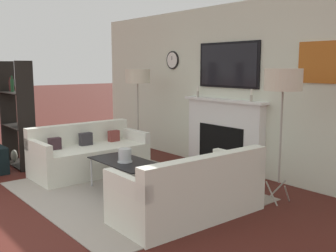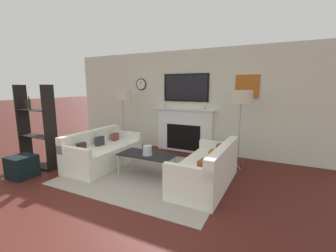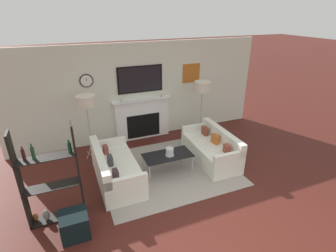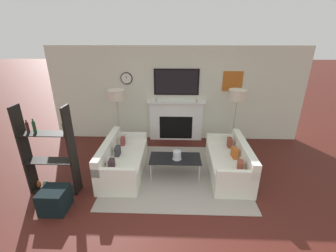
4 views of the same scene
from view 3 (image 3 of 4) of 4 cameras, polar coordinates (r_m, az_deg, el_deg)
fireplace_wall at (r=7.44m, az=-5.96°, el=6.40°), size 7.24×0.28×2.70m
area_rug at (r=6.29m, az=-0.28°, el=-9.34°), size 3.03×2.59×0.01m
couch_left at (r=5.87m, az=-11.44°, el=-9.36°), size 0.85×1.78×0.78m
couch_right at (r=6.63m, az=9.48°, el=-4.99°), size 0.82×1.76×0.77m
coffee_table at (r=6.01m, az=-0.08°, el=-6.54°), size 1.11×0.56×0.44m
hurricane_candle at (r=5.94m, az=0.38°, el=-5.71°), size 0.20×0.20×0.18m
floor_lamp_left at (r=6.39m, az=-17.48°, el=5.07°), size 0.44×0.44×1.66m
floor_lamp_right at (r=7.27m, az=7.49°, el=8.41°), size 0.46×0.46×1.69m
shelf_unit at (r=4.96m, az=-24.28°, el=-10.81°), size 0.95×0.28×1.79m
ottoman at (r=4.88m, az=-19.62°, el=-19.58°), size 0.45×0.45×0.43m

